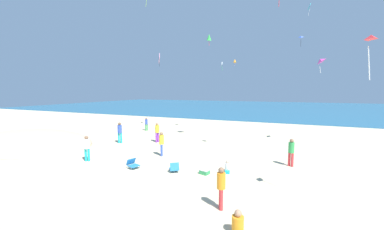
% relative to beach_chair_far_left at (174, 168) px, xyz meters
% --- Properties ---
extents(ground_plane, '(120.00, 120.00, 0.00)m').
position_rel_beach_chair_far_left_xyz_m(ground_plane, '(-1.19, 8.17, -0.24)').
color(ground_plane, beige).
extents(ocean_water, '(120.00, 60.00, 0.05)m').
position_rel_beach_chair_far_left_xyz_m(ocean_water, '(-1.19, 51.48, -0.21)').
color(ocean_water, '#236084').
rests_on(ocean_water, ground_plane).
extents(dune_mound, '(11.08, 7.76, 2.22)m').
position_rel_beach_chair_far_left_xyz_m(dune_mound, '(-13.74, 0.91, -0.24)').
color(dune_mound, '#D6B78F').
rests_on(dune_mound, ground_plane).
extents(beach_chair_far_left, '(0.74, 0.76, 0.54)m').
position_rel_beach_chair_far_left_xyz_m(beach_chair_far_left, '(0.00, 0.00, 0.00)').
color(beach_chair_far_left, '#2370B2').
rests_on(beach_chair_far_left, ground_plane).
extents(beach_chair_mid_beach, '(0.81, 0.74, 0.54)m').
position_rel_beach_chair_far_left_xyz_m(beach_chair_mid_beach, '(-2.47, -0.36, 0.01)').
color(beach_chair_mid_beach, '#2370B2').
rests_on(beach_chair_mid_beach, ground_plane).
extents(cooler_box, '(0.56, 0.50, 0.25)m').
position_rel_beach_chair_far_left_xyz_m(cooler_box, '(1.60, 0.37, -0.11)').
color(cooler_box, '#339956').
rests_on(cooler_box, ground_plane).
extents(person_0, '(0.40, 0.40, 1.42)m').
position_rel_beach_chair_far_left_xyz_m(person_0, '(-8.60, 10.08, 0.59)').
color(person_0, green).
rests_on(person_0, ground_plane).
extents(person_1, '(0.43, 0.43, 1.61)m').
position_rel_beach_chair_far_left_xyz_m(person_1, '(-5.89, -0.40, 0.69)').
color(person_1, '#19ADB2').
rests_on(person_1, ground_plane).
extents(person_2, '(0.41, 0.41, 1.60)m').
position_rel_beach_chair_far_left_xyz_m(person_2, '(3.34, -2.71, 0.69)').
color(person_2, red).
rests_on(person_2, ground_plane).
extents(person_3, '(0.43, 0.43, 1.63)m').
position_rel_beach_chair_far_left_xyz_m(person_3, '(5.83, 3.45, 0.70)').
color(person_3, red).
rests_on(person_3, ground_plane).
extents(person_4, '(0.44, 0.44, 1.63)m').
position_rel_beach_chair_far_left_xyz_m(person_4, '(-2.18, 2.37, 0.71)').
color(person_4, blue).
rests_on(person_4, ground_plane).
extents(person_5, '(0.55, 0.69, 0.77)m').
position_rel_beach_chair_far_left_xyz_m(person_5, '(4.22, -3.97, 0.05)').
color(person_5, orange).
rests_on(person_5, ground_plane).
extents(person_6, '(0.46, 0.46, 1.75)m').
position_rel_beach_chair_far_left_xyz_m(person_6, '(-7.29, 4.25, 0.77)').
color(person_6, '#19ADB2').
rests_on(person_6, ground_plane).
extents(person_7, '(0.37, 0.56, 0.65)m').
position_rel_beach_chair_far_left_xyz_m(person_7, '(2.66, 1.12, 0.01)').
color(person_7, white).
rests_on(person_7, ground_plane).
extents(person_8, '(0.44, 0.44, 1.68)m').
position_rel_beach_chair_far_left_xyz_m(person_8, '(-4.57, 5.73, 0.73)').
color(person_8, purple).
rests_on(person_8, ground_plane).
extents(kite_white, '(0.14, 0.50, 1.36)m').
position_rel_beach_chair_far_left_xyz_m(kite_white, '(-3.71, 23.22, 8.16)').
color(kite_white, white).
extents(kite_orange, '(0.50, 0.59, 0.97)m').
position_rel_beach_chair_far_left_xyz_m(kite_orange, '(-1.61, 22.49, 8.45)').
color(kite_orange, orange).
extents(kite_green, '(0.73, 0.80, 1.21)m').
position_rel_beach_chair_far_left_xyz_m(kite_green, '(-2.09, 12.06, 9.58)').
color(kite_green, green).
extents(kite_red, '(0.30, 0.41, 1.44)m').
position_rel_beach_chair_far_left_xyz_m(kite_red, '(7.84, -1.42, 5.81)').
color(kite_red, red).
extents(kite_blue, '(0.47, 0.38, 1.27)m').
position_rel_beach_chair_far_left_xyz_m(kite_blue, '(6.78, 18.98, 10.33)').
color(kite_blue, blue).
extents(kite_pink, '(0.70, 1.01, 1.53)m').
position_rel_beach_chair_far_left_xyz_m(kite_pink, '(-8.17, 12.30, 7.83)').
color(kite_pink, pink).
extents(kite_teal, '(0.36, 0.98, 1.57)m').
position_rel_beach_chair_far_left_xyz_m(kite_teal, '(7.88, 25.26, 15.54)').
color(kite_teal, '#1EADAD').
extents(kite_magenta, '(0.65, 0.79, 1.21)m').
position_rel_beach_chair_far_left_xyz_m(kite_magenta, '(7.72, 9.64, 6.45)').
color(kite_magenta, '#DB3DA8').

